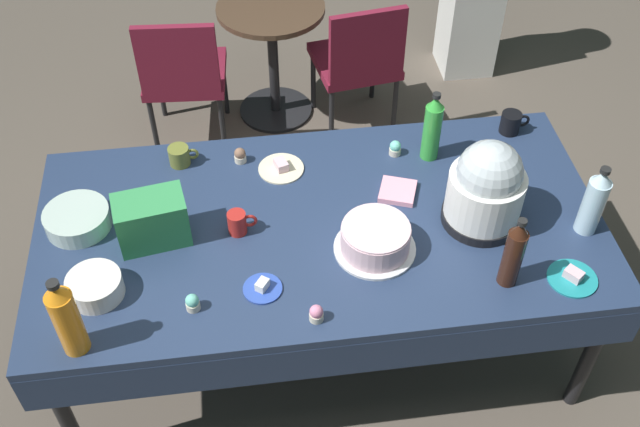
{
  "coord_description": "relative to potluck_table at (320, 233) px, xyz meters",
  "views": [
    {
      "loc": [
        -0.26,
        -1.98,
        2.85
      ],
      "look_at": [
        0.0,
        0.0,
        0.8
      ],
      "focal_mm": 41.96,
      "sensor_mm": 36.0,
      "label": 1
    }
  ],
  "objects": [
    {
      "name": "coffee_mug_red",
      "position": [
        -0.31,
        -0.01,
        0.11
      ],
      "size": [
        0.11,
        0.07,
        0.09
      ],
      "color": "#B2231E",
      "rests_on": "potluck_table"
    },
    {
      "name": "soda_bottle_cola",
      "position": [
        0.63,
        -0.37,
        0.21
      ],
      "size": [
        0.07,
        0.07,
        0.31
      ],
      "color": "#33190F",
      "rests_on": "potluck_table"
    },
    {
      "name": "soda_bottle_orange_juice",
      "position": [
        -0.88,
        -0.46,
        0.22
      ],
      "size": [
        0.09,
        0.09,
        0.34
      ],
      "color": "orange",
      "rests_on": "potluck_table"
    },
    {
      "name": "potluck_table",
      "position": [
        0.0,
        0.0,
        0.0
      ],
      "size": [
        2.2,
        1.1,
        0.75
      ],
      "color": "navy",
      "rests_on": "ground"
    },
    {
      "name": "dessert_plate_teal",
      "position": [
        0.87,
        -0.4,
        0.07
      ],
      "size": [
        0.18,
        0.18,
        0.04
      ],
      "color": "teal",
      "rests_on": "potluck_table"
    },
    {
      "name": "slow_cooker",
      "position": [
        0.62,
        -0.07,
        0.23
      ],
      "size": [
        0.3,
        0.3,
        0.37
      ],
      "color": "black",
      "rests_on": "potluck_table"
    },
    {
      "name": "round_cafe_table",
      "position": [
        -0.05,
        1.68,
        -0.19
      ],
      "size": [
        0.6,
        0.6,
        0.72
      ],
      "color": "#473323",
      "rests_on": "ground"
    },
    {
      "name": "dessert_plate_cobalt",
      "position": [
        -0.25,
        -0.3,
        0.07
      ],
      "size": [
        0.14,
        0.14,
        0.04
      ],
      "color": "#2D4CB2",
      "rests_on": "potluck_table"
    },
    {
      "name": "maroon_chair_right",
      "position": [
        0.41,
        1.46,
        -0.2
      ],
      "size": [
        0.5,
        0.5,
        0.85
      ],
      "color": "maroon",
      "rests_on": "ground"
    },
    {
      "name": "glass_salad_bowl",
      "position": [
        -0.92,
        0.1,
        0.1
      ],
      "size": [
        0.25,
        0.25,
        0.08
      ],
      "primitive_type": "cylinder",
      "color": "#B2C6BC",
      "rests_on": "potluck_table"
    },
    {
      "name": "cupcake_rose",
      "position": [
        0.37,
        0.36,
        0.09
      ],
      "size": [
        0.05,
        0.05,
        0.07
      ],
      "color": "beige",
      "rests_on": "potluck_table"
    },
    {
      "name": "soda_carton",
      "position": [
        -0.63,
        0.0,
        0.16
      ],
      "size": [
        0.28,
        0.2,
        0.2
      ],
      "primitive_type": "cube",
      "rotation": [
        0.0,
        0.0,
        0.16
      ],
      "color": "#338C4C",
      "rests_on": "potluck_table"
    },
    {
      "name": "paper_napkin_stack",
      "position": [
        0.33,
        0.12,
        0.07
      ],
      "size": [
        0.18,
        0.18,
        0.02
      ],
      "primitive_type": "cube",
      "rotation": [
        0.0,
        0.0,
        -0.35
      ],
      "color": "pink",
      "rests_on": "potluck_table"
    },
    {
      "name": "frosted_layer_cake",
      "position": [
        0.18,
        -0.17,
        0.12
      ],
      "size": [
        0.31,
        0.31,
        0.12
      ],
      "color": "silver",
      "rests_on": "potluck_table"
    },
    {
      "name": "ceramic_snack_bowl",
      "position": [
        -0.83,
        -0.24,
        0.1
      ],
      "size": [
        0.2,
        0.2,
        0.08
      ],
      "primitive_type": "cylinder",
      "color": "silver",
      "rests_on": "potluck_table"
    },
    {
      "name": "soda_bottle_lime_soda",
      "position": [
        0.51,
        0.33,
        0.21
      ],
      "size": [
        0.08,
        0.08,
        0.32
      ],
      "color": "green",
      "rests_on": "potluck_table"
    },
    {
      "name": "ground",
      "position": [
        0.0,
        0.0,
        -0.69
      ],
      "size": [
        9.0,
        9.0,
        0.0
      ],
      "primitive_type": "plane",
      "color": "brown"
    },
    {
      "name": "cupcake_vanilla",
      "position": [
        -0.28,
        0.4,
        0.09
      ],
      "size": [
        0.05,
        0.05,
        0.07
      ],
      "color": "beige",
      "rests_on": "potluck_table"
    },
    {
      "name": "coffee_mug_black",
      "position": [
        0.9,
        0.44,
        0.11
      ],
      "size": [
        0.13,
        0.09,
        0.1
      ],
      "color": "black",
      "rests_on": "potluck_table"
    },
    {
      "name": "soda_bottle_water",
      "position": [
        1.01,
        -0.17,
        0.21
      ],
      "size": [
        0.08,
        0.08,
        0.31
      ],
      "color": "silver",
      "rests_on": "potluck_table"
    },
    {
      "name": "maroon_chair_left",
      "position": [
        -0.56,
        1.46,
        -0.2
      ],
      "size": [
        0.47,
        0.47,
        0.85
      ],
      "color": "maroon",
      "rests_on": "ground"
    },
    {
      "name": "cupcake_mint",
      "position": [
        -0.07,
        -0.45,
        0.09
      ],
      "size": [
        0.05,
        0.05,
        0.07
      ],
      "color": "beige",
      "rests_on": "potluck_table"
    },
    {
      "name": "cupcake_lemon",
      "position": [
        -0.49,
        -0.35,
        0.09
      ],
      "size": [
        0.05,
        0.05,
        0.07
      ],
      "color": "beige",
      "rests_on": "potluck_table"
    },
    {
      "name": "dessert_plate_cream",
      "position": [
        -0.12,
        0.32,
        0.07
      ],
      "size": [
        0.19,
        0.19,
        0.05
      ],
      "color": "beige",
      "rests_on": "potluck_table"
    },
    {
      "name": "coffee_mug_olive",
      "position": [
        -0.53,
        0.42,
        0.1
      ],
      "size": [
        0.13,
        0.09,
        0.08
      ],
      "color": "olive",
      "rests_on": "potluck_table"
    }
  ]
}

